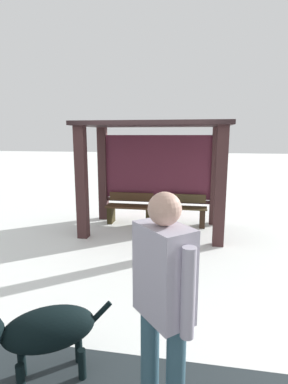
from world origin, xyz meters
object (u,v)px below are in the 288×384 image
at_px(person_walking, 163,293).
at_px(bus_shelter, 155,155).
at_px(bench_left_inside, 130,210).
at_px(dog, 39,331).
at_px(bench_center_inside, 182,212).

bearing_deg(person_walking, bus_shelter, 98.49).
height_order(bus_shelter, person_walking, bus_shelter).
xyz_separation_m(bus_shelter, bench_left_inside, (-0.62, 0.25, -1.35)).
relative_size(bus_shelter, dog, 2.95).
height_order(bus_shelter, bench_center_inside, bus_shelter).
height_order(bench_left_inside, bench_center_inside, bench_center_inside).
bearing_deg(bench_left_inside, bus_shelter, -21.84).
distance_m(bus_shelter, person_walking, 4.72).
xyz_separation_m(bench_left_inside, dog, (0.24, -4.72, 0.14)).
bearing_deg(bench_left_inside, bench_center_inside, 0.04).
bearing_deg(person_walking, dog, 171.74).
relative_size(bench_center_inside, person_walking, 0.66).
bearing_deg(bench_center_inside, person_walking, -89.21).
relative_size(bus_shelter, bench_center_inside, 2.72).
height_order(bus_shelter, bench_left_inside, bus_shelter).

